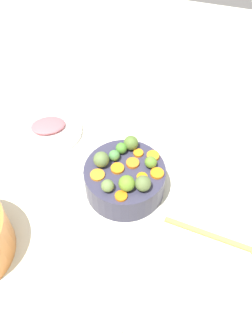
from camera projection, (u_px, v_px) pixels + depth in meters
The scene contains 21 objects.
tabletop at pixel (119, 206), 1.01m from camera, with size 2.40×2.40×0.02m, color beige.
serving_bowl_carrots at pixel (126, 180), 1.00m from camera, with size 0.22×0.22×0.09m, color #333248.
carrot_slice_0 at pixel (157, 173), 0.96m from camera, with size 0.04×0.04×0.01m, color orange.
carrot_slice_1 at pixel (121, 196), 0.91m from camera, with size 0.03×0.03×0.01m, color orange.
carrot_slice_2 at pixel (133, 163), 0.98m from camera, with size 0.04×0.04×0.01m, color orange.
carrot_slice_3 at pixel (142, 177), 0.95m from camera, with size 0.03×0.03×0.01m, color orange.
carrot_slice_4 at pixel (153, 156), 0.99m from camera, with size 0.03×0.03×0.01m, color orange.
carrot_slice_5 at pixel (117, 168), 0.97m from camera, with size 0.04×0.04×0.01m, color orange.
carrot_slice_6 at pixel (138, 153), 1.00m from camera, with size 0.03×0.03×0.01m, color orange.
carrot_slice_7 at pixel (97, 175), 0.95m from camera, with size 0.04×0.04×0.01m, color orange.
brussels_sprout_0 at pixel (108, 186), 0.92m from camera, with size 0.03×0.03×0.03m, color #607941.
brussels_sprout_1 at pixel (131, 143), 1.00m from camera, with size 0.04×0.04×0.04m, color #53712F.
brussels_sprout_2 at pixel (143, 183), 0.92m from camera, with size 0.04×0.04×0.04m, color #586B3A.
brussels_sprout_3 at pixel (151, 162), 0.96m from camera, with size 0.03×0.03×0.03m, color #59842A.
brussels_sprout_4 at pixel (114, 155), 0.98m from camera, with size 0.03×0.03×0.03m, color #488442.
brussels_sprout_5 at pixel (127, 182), 0.92m from camera, with size 0.04×0.04×0.04m, color olive.
brussels_sprout_6 at pixel (121, 148), 1.00m from camera, with size 0.03×0.03×0.03m, color #48892D.
brussels_sprout_7 at pixel (101, 159), 0.96m from camera, with size 0.04×0.04×0.04m, color #5A713C.
wooden_spoon at pixel (236, 244), 0.92m from camera, with size 0.29×0.06×0.01m.
ham_plate at pixel (49, 131), 1.17m from camera, with size 0.22×0.22×0.01m, color white.
ham_slice_main at pixel (48, 125), 1.17m from camera, with size 0.11×0.08×0.02m, color #C36067.
Camera 1 is at (-0.17, 0.52, 0.87)m, focal length 38.41 mm.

